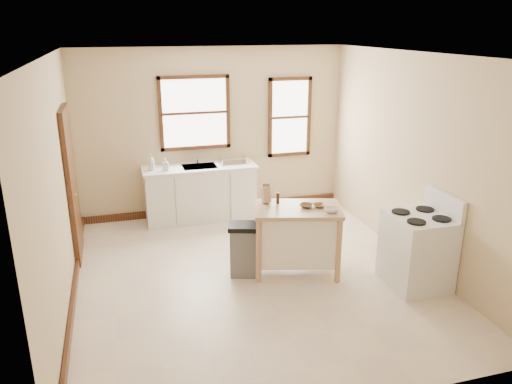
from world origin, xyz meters
The scene contains 23 objects.
floor centered at (0.00, 0.00, 0.00)m, with size 5.00×5.00×0.00m, color beige.
ceiling centered at (0.00, 0.00, 2.80)m, with size 5.00×5.00×0.00m, color white.
wall_back centered at (0.00, 2.50, 1.40)m, with size 4.50×0.04×2.80m, color tan.
wall_left centered at (-2.25, 0.00, 1.40)m, with size 0.04×5.00×2.80m, color tan.
wall_right centered at (2.25, 0.00, 1.40)m, with size 0.04×5.00×2.80m, color tan.
window_main centered at (-0.30, 2.48, 1.75)m, with size 1.17×0.06×1.22m, color #36140E, non-canonical shape.
window_side centered at (1.35, 2.48, 1.60)m, with size 0.77×0.06×1.37m, color #36140E, non-canonical shape.
door_left centered at (-2.21, 1.30, 1.05)m, with size 0.06×0.90×2.10m, color #36140E.
baseboard_back centered at (0.00, 2.47, 0.06)m, with size 4.50×0.04×0.12m, color #36140E.
baseboard_left centered at (-2.22, 0.00, 0.06)m, with size 0.04×5.00×0.12m, color #36140E.
sink_counter centered at (-0.30, 2.20, 0.46)m, with size 1.86×0.62×0.92m, color white, non-canonical shape.
faucet centered at (-0.30, 2.38, 1.03)m, with size 0.03×0.03×0.22m, color silver.
soap_bottle_a centered at (-1.07, 2.18, 1.05)m, with size 0.10×0.10×0.26m, color #B2B2B2.
soap_bottle_b centered at (-0.85, 2.10, 1.02)m, with size 0.09×0.09×0.20m, color #B2B2B2.
dish_rack centered at (0.26, 2.22, 0.97)m, with size 0.42×0.32×0.11m, color silver, non-canonical shape.
kitchen_island centered at (0.59, -0.03, 0.45)m, with size 1.10×0.70×0.90m, color tan, non-canonical shape.
knife_block centered at (0.25, 0.26, 1.00)m, with size 0.10×0.10×0.20m, color tan, non-canonical shape.
pepper_grinder centered at (0.39, 0.19, 0.98)m, with size 0.04×0.04×0.15m, color #3F1E10.
bowl_a centered at (0.70, -0.05, 0.92)m, with size 0.17×0.17×0.04m, color brown.
bowl_b centered at (0.86, -0.08, 0.92)m, with size 0.16×0.16×0.04m, color brown.
bowl_c centered at (0.93, -0.30, 0.93)m, with size 0.17×0.17×0.05m, color silver.
trash_bin centered at (-0.11, 0.07, 0.35)m, with size 0.36×0.31×0.71m, color #5E5E5C, non-canonical shape.
gas_stove centered at (1.90, -0.76, 0.60)m, with size 0.74×0.75×1.19m, color white, non-canonical shape.
Camera 1 is at (-1.56, -5.63, 3.12)m, focal length 35.00 mm.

